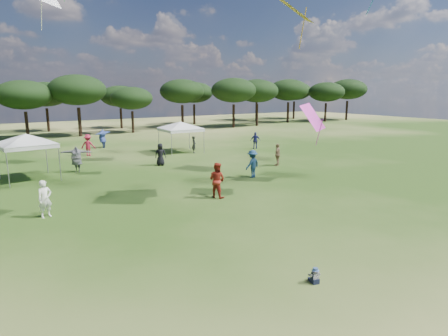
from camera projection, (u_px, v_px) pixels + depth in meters
The scene contains 6 objects.
ground at pixel (367, 331), 8.92m from camera, with size 140.00×140.00×0.00m, color #304F17.
tree_line at pixel (65, 92), 47.98m from camera, with size 108.78×17.63×7.77m.
tent_left at pixel (26, 136), 23.45m from camera, with size 6.21×6.21×3.27m.
tent_right at pixel (181, 123), 34.21m from camera, with size 6.75×6.75×3.14m.
toddler at pixel (315, 276), 11.12m from camera, with size 0.36×0.39×0.49m.
festival_crowd at pixel (101, 157), 27.20m from camera, with size 31.05×22.71×1.91m.
Camera 1 is at (-7.21, -4.79, 5.63)m, focal length 30.00 mm.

